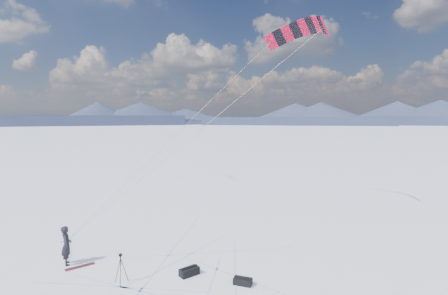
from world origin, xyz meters
name	(u,v)px	position (x,y,z in m)	size (l,w,h in m)	color
ground	(136,271)	(0.00, 0.00, 0.00)	(1800.00, 1800.00, 0.00)	white
horizon_hills	(134,182)	(0.00, 0.00, 4.35)	(704.47, 706.88, 10.01)	#1C2436
snow_tracks	(128,279)	(-0.41, -0.64, 0.00)	(17.62, 14.39, 0.01)	#AEBCE1
snowkiter	(67,264)	(-3.16, 1.93, 0.00)	(0.72, 0.47, 1.97)	black
snowboard	(80,267)	(-2.54, 1.40, 0.02)	(1.35, 0.25, 0.04)	maroon
tripod	(121,265)	(-0.73, -0.98, 0.87)	(0.61, 0.58, 1.36)	black
gear_bag_a	(189,271)	(2.29, -1.28, 0.18)	(1.00, 0.70, 0.41)	black
gear_bag_b	(243,281)	(4.28, -2.94, 0.16)	(0.86, 0.81, 0.37)	black
power_kite	(299,32)	(12.51, 5.70, 13.61)	(17.04, 6.65, 13.39)	#B50928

